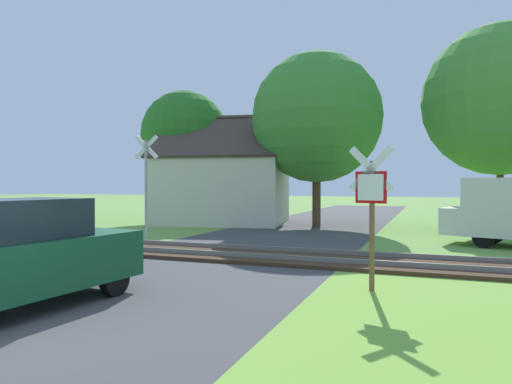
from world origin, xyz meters
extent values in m
cube|color=#424244|center=(0.00, 2.00, 0.00)|extent=(6.73, 80.00, 0.01)
cube|color=#422D1E|center=(0.00, 7.80, 0.05)|extent=(60.00, 2.60, 0.10)
cube|color=slate|center=(0.00, 8.52, 0.16)|extent=(60.00, 0.08, 0.12)
cube|color=slate|center=(0.00, 7.08, 0.16)|extent=(60.00, 0.08, 0.12)
cylinder|color=brown|center=(4.38, 4.77, 1.23)|extent=(0.10, 0.10, 2.46)
cube|color=red|center=(4.36, 4.71, 1.96)|extent=(0.59, 0.17, 0.60)
cube|color=white|center=(4.36, 4.69, 1.96)|extent=(0.48, 0.13, 0.49)
cube|color=white|center=(4.36, 4.71, 2.31)|extent=(0.86, 0.23, 0.88)
cube|color=white|center=(4.36, 4.71, 2.31)|extent=(0.86, 0.23, 0.88)
cylinder|color=#9E9EA5|center=(-4.15, 9.87, 1.82)|extent=(0.09, 0.09, 3.63)
cube|color=white|center=(-4.16, 9.93, 3.38)|extent=(0.86, 0.21, 0.88)
cube|color=white|center=(-4.16, 9.93, 3.38)|extent=(0.86, 0.21, 0.88)
cube|color=beige|center=(-4.94, 18.28, 1.74)|extent=(7.35, 7.04, 3.48)
cube|color=#473833|center=(-4.66, 16.81, 4.53)|extent=(7.19, 4.54, 2.44)
cube|color=#473833|center=(-5.21, 19.75, 4.53)|extent=(7.19, 4.54, 2.44)
cube|color=brown|center=(-3.22, 18.60, 4.75)|extent=(0.58, 0.58, 1.10)
cylinder|color=#513823|center=(0.23, 17.84, 1.47)|extent=(0.41, 0.41, 2.94)
sphere|color=#3D8433|center=(0.23, 17.84, 5.32)|extent=(6.34, 6.34, 6.34)
cylinder|color=#513823|center=(-7.54, 18.59, 1.53)|extent=(0.36, 0.36, 3.06)
sphere|color=#286B23|center=(-7.54, 18.59, 4.89)|extent=(4.87, 4.87, 4.87)
cylinder|color=#513823|center=(8.31, 18.58, 1.64)|extent=(0.29, 0.29, 3.28)
sphere|color=#478E38|center=(8.31, 18.58, 5.77)|extent=(6.65, 6.65, 6.65)
cube|color=silver|center=(6.28, 13.15, 0.79)|extent=(1.20, 1.93, 0.90)
cube|color=#19232D|center=(6.63, 13.04, 1.62)|extent=(0.52, 1.55, 0.85)
cylinder|color=black|center=(7.48, 13.59, 0.34)|extent=(0.70, 0.37, 0.68)
cylinder|color=black|center=(7.02, 12.10, 0.34)|extent=(0.70, 0.37, 0.68)
cube|color=#144C2D|center=(-0.75, 1.43, 0.72)|extent=(2.01, 4.14, 0.84)
cube|color=#19232D|center=(-0.77, 1.23, 1.46)|extent=(1.60, 2.32, 0.64)
cylinder|color=black|center=(0.08, 2.72, 0.30)|extent=(0.24, 0.61, 0.60)
cylinder|color=black|center=(-1.31, 2.85, 0.30)|extent=(0.24, 0.61, 0.60)
camera|label=1|loc=(5.38, -4.04, 1.99)|focal=32.00mm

